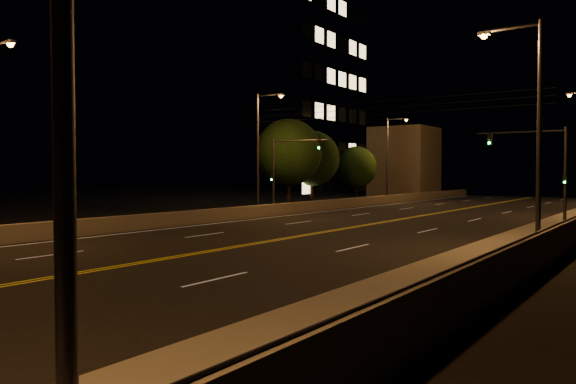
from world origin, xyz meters
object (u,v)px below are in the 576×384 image
Objects in this scene: building_tower at (251,71)px; traffic_signal_right at (546,165)px; streetlight_6 at (390,154)px; tree_1 at (312,158)px; tree_2 at (356,167)px; streetlight_5 at (261,146)px; streetlight_1 at (532,122)px; tree_0 at (288,152)px; traffic_signal_left at (284,167)px.

traffic_signal_right is at bearing -26.24° from building_tower.
streetlight_6 is 10.04m from tree_1.
tree_1 is at bearing -98.37° from tree_2.
tree_2 is at bearing 98.76° from streetlight_5.
streetlight_6 is 1.56× the size of traffic_signal_right.
streetlight_1 reaches higher than tree_2.
streetlight_1 is 35.44m from tree_1.
streetlight_5 is 21.89m from tree_2.
tree_0 reaches higher than tree_2.
streetlight_6 is 0.29× the size of building_tower.
streetlight_5 reaches higher than tree_1.
traffic_signal_left is at bearing 150.49° from streetlight_1.
streetlight_1 is 1.23× the size of tree_1.
streetlight_1 is at bearing -57.14° from streetlight_6.
building_tower is at bearing 139.70° from tree_0.
tree_1 is at bearing 107.30° from streetlight_5.
tree_2 is (13.26, 2.14, -11.70)m from building_tower.
traffic_signal_left is at bearing 180.00° from traffic_signal_right.
streetlight_5 is 1.23× the size of tree_1.
streetlight_6 reaches higher than tree_0.
tree_1 reaches higher than traffic_signal_left.
tree_1 reaches higher than tree_2.
traffic_signal_right is (-1.54, 11.50, -1.60)m from streetlight_1.
tree_1 is at bearing 113.59° from traffic_signal_left.
streetlight_5 reaches higher than tree_2.
streetlight_6 is at bearing 93.01° from traffic_signal_left.
tree_1 is (-24.33, 12.72, 1.00)m from traffic_signal_right.
tree_2 is at bearing 139.10° from traffic_signal_right.
streetlight_5 is at bearing -69.87° from tree_0.
traffic_signal_right and traffic_signal_left have the same top height.
building_tower is (-38.04, 29.49, 10.26)m from streetlight_1.
traffic_signal_left is 27.91m from building_tower.
streetlight_5 is 1.56× the size of traffic_signal_left.
streetlight_1 reaches higher than traffic_signal_right.
tree_0 is (13.72, -11.64, -10.47)m from building_tower.
streetlight_6 is at bearing 132.52° from traffic_signal_right.
streetlight_1 is 1.56× the size of traffic_signal_right.
traffic_signal_right is at bearing -27.61° from tree_1.
tree_0 is at bearing -88.08° from tree_2.
streetlight_1 is 0.29× the size of building_tower.
traffic_signal_left is 0.18× the size of building_tower.
building_tower is 17.14m from tree_1.
streetlight_1 is 1.56× the size of traffic_signal_left.
traffic_signal_left is at bearing 52.01° from streetlight_5.
building_tower is (-16.59, 19.46, 10.26)m from streetlight_5.
streetlight_1 is 30.17m from tree_0.
tree_0 is at bearing -40.30° from building_tower.
streetlight_5 is at bearing -175.81° from traffic_signal_right.
streetlight_1 reaches higher than traffic_signal_left.
tree_2 reaches higher than traffic_signal_left.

